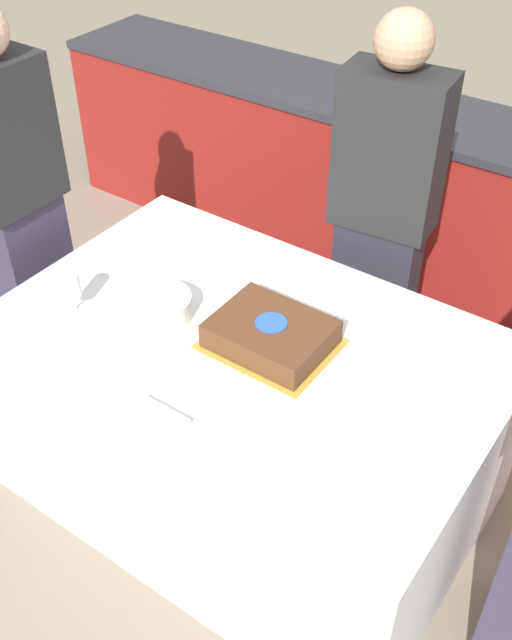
{
  "coord_description": "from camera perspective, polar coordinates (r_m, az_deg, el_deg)",
  "views": [
    {
      "loc": [
        1.09,
        -1.49,
        2.37
      ],
      "look_at": [
        0.04,
        0.0,
        0.87
      ],
      "focal_mm": 42.0,
      "sensor_mm": 36.0,
      "label": 1
    }
  ],
  "objects": [
    {
      "name": "wine_glass",
      "position": [
        2.58,
        -13.86,
        2.59
      ],
      "size": [
        0.06,
        0.06,
        0.15
      ],
      "color": "white",
      "rests_on": "dining_table"
    },
    {
      "name": "person_cutting_cake",
      "position": [
        2.91,
        9.54,
        7.36
      ],
      "size": [
        0.4,
        0.24,
        1.64
      ],
      "rotation": [
        0.0,
        0.0,
        -3.03
      ],
      "color": "#282833",
      "rests_on": "ground_plane"
    },
    {
      "name": "ground_plane",
      "position": [
        3.01,
        -0.67,
        -12.52
      ],
      "size": [
        14.0,
        14.0,
        0.0
      ],
      "primitive_type": "plane",
      "color": "gray"
    },
    {
      "name": "utensil_pile",
      "position": [
        2.2,
        -7.51,
        -7.54
      ],
      "size": [
        0.17,
        0.1,
        0.02
      ],
      "color": "white",
      "rests_on": "dining_table"
    },
    {
      "name": "side_plate_near_cake",
      "position": [
        2.62,
        5.09,
        1.61
      ],
      "size": [
        0.21,
        0.21,
        0.0
      ],
      "color": "white",
      "rests_on": "dining_table"
    },
    {
      "name": "cake",
      "position": [
        2.4,
        1.15,
        -1.08
      ],
      "size": [
        0.4,
        0.33,
        0.09
      ],
      "color": "gold",
      "rests_on": "dining_table"
    },
    {
      "name": "dining_table",
      "position": [
        2.72,
        -0.73,
        -7.55
      ],
      "size": [
        1.67,
        1.1,
        0.77
      ],
      "color": "silver",
      "rests_on": "ground_plane"
    },
    {
      "name": "plate_stack",
      "position": [
        2.54,
        -7.26,
        1.04
      ],
      "size": [
        0.21,
        0.21,
        0.08
      ],
      "color": "white",
      "rests_on": "dining_table"
    },
    {
      "name": "back_counter",
      "position": [
        3.82,
        13.83,
        8.26
      ],
      "size": [
        4.4,
        0.58,
        0.92
      ],
      "color": "maroon",
      "rests_on": "ground_plane"
    },
    {
      "name": "person_seated_left",
      "position": [
        3.02,
        -17.42,
        7.61
      ],
      "size": [
        0.2,
        0.35,
        1.66
      ],
      "rotation": [
        0.0,
        0.0,
        1.57
      ],
      "color": "#383347",
      "rests_on": "ground_plane"
    },
    {
      "name": "side_plate_right_edge",
      "position": [
        2.2,
        11.35,
        -8.31
      ],
      "size": [
        0.21,
        0.21,
        0.0
      ],
      "color": "white",
      "rests_on": "dining_table"
    }
  ]
}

